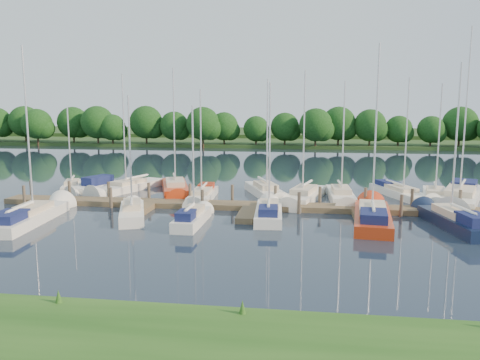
# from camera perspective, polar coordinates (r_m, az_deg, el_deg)

# --- Properties ---
(ground) EXTENTS (260.00, 260.00, 0.00)m
(ground) POSITION_cam_1_polar(r_m,az_deg,el_deg) (28.31, -0.36, -6.93)
(ground) COLOR #171F2F
(ground) RESTS_ON ground
(dock) EXTENTS (40.00, 6.00, 0.40)m
(dock) POSITION_cam_1_polar(r_m,az_deg,el_deg) (35.30, 1.33, -3.41)
(dock) COLOR #4D3E2B
(dock) RESTS_ON ground
(mooring_pilings) EXTENTS (38.24, 2.84, 2.00)m
(mooring_pilings) POSITION_cam_1_polar(r_m,az_deg,el_deg) (36.31, 1.53, -2.42)
(mooring_pilings) COLOR #473D33
(mooring_pilings) RESTS_ON ground
(far_shore) EXTENTS (180.00, 30.00, 0.60)m
(far_shore) POSITION_cam_1_polar(r_m,az_deg,el_deg) (102.30, 5.64, 4.69)
(far_shore) COLOR #1F3F18
(far_shore) RESTS_ON ground
(distant_hill) EXTENTS (220.00, 40.00, 1.40)m
(distant_hill) POSITION_cam_1_polar(r_m,az_deg,el_deg) (127.21, 6.09, 5.68)
(distant_hill) COLOR #334E22
(distant_hill) RESTS_ON ground
(treeline) EXTENTS (144.11, 8.87, 8.32)m
(treeline) POSITION_cam_1_polar(r_m,az_deg,el_deg) (89.37, 4.34, 6.49)
(treeline) COLOR #38281C
(treeline) RESTS_ON ground
(sailboat_n_0) EXTENTS (3.26, 6.15, 8.01)m
(sailboat_n_0) POSITION_cam_1_polar(r_m,az_deg,el_deg) (46.57, -19.80, -0.84)
(sailboat_n_0) COLOR white
(sailboat_n_0) RESTS_ON ground
(motorboat) EXTENTS (3.42, 5.91, 1.75)m
(motorboat) POSITION_cam_1_polar(r_m,az_deg,el_deg) (45.16, -17.11, -0.89)
(motorboat) COLOR white
(motorboat) RESTS_ON ground
(sailboat_n_2) EXTENTS (4.66, 8.70, 11.04)m
(sailboat_n_2) POSITION_cam_1_polar(r_m,az_deg,el_deg) (44.81, -13.53, -0.94)
(sailboat_n_2) COLOR white
(sailboat_n_2) RESTS_ON ground
(sailboat_n_3) EXTENTS (4.43, 9.01, 11.54)m
(sailboat_n_3) POSITION_cam_1_polar(r_m,az_deg,el_deg) (42.75, -7.89, -1.21)
(sailboat_n_3) COLOR #B83111
(sailboat_n_3) RESTS_ON ground
(sailboat_n_4) EXTENTS (2.04, 7.45, 9.43)m
(sailboat_n_4) POSITION_cam_1_polar(r_m,az_deg,el_deg) (39.42, -4.61, -1.98)
(sailboat_n_4) COLOR white
(sailboat_n_4) RESTS_ON ground
(sailboat_n_5) EXTENTS (4.28, 8.09, 10.49)m
(sailboat_n_5) POSITION_cam_1_polar(r_m,az_deg,el_deg) (40.99, 3.17, -1.58)
(sailboat_n_5) COLOR white
(sailboat_n_5) RESTS_ON ground
(sailboat_n_6) EXTENTS (3.79, 8.64, 11.01)m
(sailboat_n_6) POSITION_cam_1_polar(r_m,az_deg,el_deg) (39.00, 7.74, -2.19)
(sailboat_n_6) COLOR white
(sailboat_n_6) RESTS_ON ground
(sailboat_n_7) EXTENTS (2.12, 7.92, 10.20)m
(sailboat_n_7) POSITION_cam_1_polar(r_m,az_deg,el_deg) (39.87, 12.20, -2.07)
(sailboat_n_7) COLOR white
(sailboat_n_7) RESTS_ON ground
(sailboat_n_8) EXTENTS (4.26, 8.33, 10.50)m
(sailboat_n_8) POSITION_cam_1_polar(r_m,az_deg,el_deg) (42.91, 19.02, -1.56)
(sailboat_n_8) COLOR white
(sailboat_n_8) RESTS_ON ground
(sailboat_n_9) EXTENTS (3.27, 7.86, 9.95)m
(sailboat_n_9) POSITION_cam_1_polar(r_m,az_deg,el_deg) (42.02, 22.66, -2.01)
(sailboat_n_9) COLOR white
(sailboat_n_9) RESTS_ON ground
(sailboat_n_10) EXTENTS (6.21, 11.29, 14.39)m
(sailboat_n_10) POSITION_cam_1_polar(r_m,az_deg,el_deg) (42.21, 25.24, -2.05)
(sailboat_n_10) COLOR white
(sailboat_n_10) RESTS_ON ground
(sailboat_s_0) EXTENTS (2.94, 9.66, 12.11)m
(sailboat_s_0) POSITION_cam_1_polar(r_m,az_deg,el_deg) (34.86, -24.19, -4.15)
(sailboat_s_0) COLOR white
(sailboat_s_0) RESTS_ON ground
(sailboat_s_1) EXTENTS (3.46, 6.75, 8.97)m
(sailboat_s_1) POSITION_cam_1_polar(r_m,az_deg,el_deg) (33.81, -13.01, -4.04)
(sailboat_s_1) COLOR white
(sailboat_s_1) RESTS_ON ground
(sailboat_s_2) EXTENTS (1.57, 6.21, 8.23)m
(sailboat_s_2) POSITION_cam_1_polar(r_m,az_deg,el_deg) (31.40, -5.81, -4.76)
(sailboat_s_2) COLOR white
(sailboat_s_2) RESTS_ON ground
(sailboat_s_3) EXTENTS (2.15, 7.64, 9.80)m
(sailboat_s_3) POSITION_cam_1_polar(r_m,az_deg,el_deg) (33.13, 3.54, -4.03)
(sailboat_s_3) COLOR white
(sailboat_s_3) RESTS_ON ground
(sailboat_s_4) EXTENTS (3.21, 9.77, 12.30)m
(sailboat_s_4) POSITION_cam_1_polar(r_m,az_deg,el_deg) (32.93, 15.81, -4.41)
(sailboat_s_4) COLOR #B83111
(sailboat_s_4) RESTS_ON ground
(sailboat_s_5) EXTENTS (3.32, 8.59, 10.98)m
(sailboat_s_5) POSITION_cam_1_polar(r_m,az_deg,el_deg) (33.43, 24.64, -4.68)
(sailboat_s_5) COLOR #101B35
(sailboat_s_5) RESTS_ON ground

